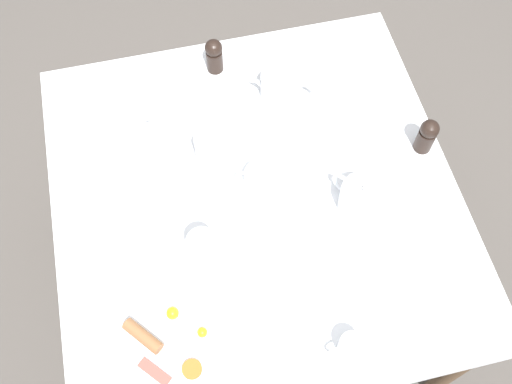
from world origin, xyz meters
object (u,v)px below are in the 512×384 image
Objects in this scene: teapot_near at (282,86)px; fork_by_plate at (278,264)px; water_glass_tall at (209,149)px; spoon_for_tea at (365,77)px; creamer_jug at (351,347)px; pepper_grinder at (214,55)px; teacup_with_saucer_right at (260,180)px; water_glass_short at (204,252)px; fork_spare at (197,108)px; teacup_with_saucer_left at (133,131)px; breakfast_plate at (172,344)px; teapot_far at (362,199)px; knife_by_plate at (423,308)px; salt_grinder at (427,135)px.

fork_by_plate is (0.14, 0.52, -0.04)m from teapot_near.
teapot_near is at bearing -105.10° from fork_by_plate.
water_glass_tall reaches higher than spoon_for_tea.
creamer_jug is 0.92m from pepper_grinder.
creamer_jug is 0.82m from spoon_for_tea.
teacup_with_saucer_right is at bearing 137.20° from water_glass_tall.
fork_spare is at bearing -97.78° from water_glass_short.
teacup_with_saucer_right is (0.13, 0.28, -0.02)m from teapot_near.
fork_by_plate is at bearing 52.48° from spoon_for_tea.
teacup_with_saucer_right is 1.33× the size of water_glass_tall.
teapot_near is at bearing -173.78° from teacup_with_saucer_left.
teacup_with_saucer_left is 1.80× the size of creamer_jug.
teapot_far is (-0.55, -0.25, 0.04)m from breakfast_plate.
knife_by_plate is at bearing 121.06° from fork_spare.
teapot_far is 1.12× the size of teacup_with_saucer_left.
fork_spare is (-0.19, -0.06, -0.03)m from teacup_with_saucer_left.
fork_by_plate is at bearing 107.84° from water_glass_tall.
water_glass_tall is (0.12, -0.11, 0.03)m from teacup_with_saucer_right.
teacup_with_saucer_right is 1.33× the size of salt_grinder.
teacup_with_saucer_right is 1.11× the size of water_glass_short.
teapot_far is at bearing -155.30° from breakfast_plate.
spoon_for_tea is at bearing -140.72° from water_glass_short.
salt_grinder is (-0.78, 0.22, 0.03)m from teacup_with_saucer_left.
teapot_near is 0.26m from fork_spare.
spoon_for_tea is at bearing -110.66° from creamer_jug.
teacup_with_saucer_left is at bearing -36.81° from teacup_with_saucer_right.
water_glass_short is (0.07, 0.30, 0.01)m from water_glass_tall.
pepper_grinder is 0.72× the size of spoon_for_tea.
spoon_for_tea and fork_spare have the same top height.
fork_by_plate is at bearing -66.31° from creamer_jug.
breakfast_plate is 0.84m from pepper_grinder.
teacup_with_saucer_left is at bearing 16.50° from fork_spare.
knife_by_plate and spoon_for_tea have the same top height.
teapot_far is at bearing -77.73° from knife_by_plate.
pepper_grinder reaches higher than teapot_near.
pepper_grinder is at bearing -81.16° from creamer_jug.
creamer_jug is 0.27m from fork_by_plate.
breakfast_plate is 0.62m from knife_by_plate.
creamer_jug is 0.22m from knife_by_plate.
pepper_grinder reaches higher than spoon_for_tea.
teacup_with_saucer_right is at bearing 95.34° from pepper_grinder.
salt_grinder is at bearing 164.44° from teacup_with_saucer_left.
teapot_far is at bearing 153.28° from teacup_with_saucer_right.
fork_spare is at bearing -24.83° from salt_grinder.
teacup_with_saucer_left is 1.33× the size of pepper_grinder.
pepper_grinder is at bearing -38.70° from salt_grinder.
pepper_grinder reaches higher than knife_by_plate.
creamer_jug is (-0.22, 0.59, -0.03)m from water_glass_tall.
teacup_with_saucer_left is 0.96× the size of fork_by_plate.
water_glass_tall is at bearing 56.92° from teapot_near.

